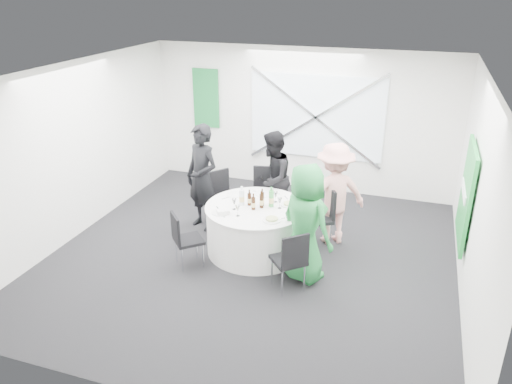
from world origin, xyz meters
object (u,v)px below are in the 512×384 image
(person_man_back, at_px, (272,179))
(person_woman_pink, at_px, (334,194))
(person_man_back_left, at_px, (202,178))
(person_woman_green, at_px, (305,223))
(chair_front_right, at_px, (291,257))
(chair_back_left, at_px, (222,195))
(chair_back_right, at_px, (322,212))
(green_water_bottle, at_px, (271,199))
(clear_water_bottle, at_px, (242,198))
(banquet_table, at_px, (256,229))
(chair_front_left, at_px, (183,236))
(chair_back, at_px, (265,191))

(person_man_back, distance_m, person_woman_pink, 1.17)
(person_man_back_left, relative_size, person_man_back, 1.10)
(person_woman_green, bearing_deg, chair_front_right, 107.95)
(chair_back_left, xyz_separation_m, person_man_back_left, (-0.28, -0.14, 0.33))
(chair_back_right, height_order, person_man_back_left, person_man_back_left)
(chair_front_right, bearing_deg, green_water_bottle, -100.82)
(person_man_back, relative_size, person_woman_green, 0.96)
(chair_back_right, distance_m, person_man_back, 1.15)
(person_man_back, bearing_deg, clear_water_bottle, -12.43)
(person_woman_pink, relative_size, green_water_bottle, 5.27)
(banquet_table, bearing_deg, chair_back_right, 28.19)
(chair_back_left, relative_size, person_man_back, 0.60)
(banquet_table, xyz_separation_m, person_woman_pink, (1.06, 0.69, 0.45))
(chair_front_right, relative_size, chair_front_left, 1.05)
(person_man_back, bearing_deg, green_water_bottle, 12.92)
(chair_back_left, height_order, chair_back_right, chair_back_right)
(chair_back, xyz_separation_m, person_woman_pink, (1.24, -0.32, 0.25))
(chair_back_left, height_order, person_man_back, person_man_back)
(chair_back_left, bearing_deg, chair_front_left, -143.22)
(chair_front_right, relative_size, person_man_back_left, 0.50)
(chair_front_right, distance_m, person_woman_pink, 1.65)
(banquet_table, height_order, person_man_back, person_man_back)
(person_man_back_left, bearing_deg, chair_back, 52.81)
(person_woman_pink, distance_m, clear_water_bottle, 1.47)
(person_man_back_left, bearing_deg, banquet_table, -0.00)
(chair_front_left, relative_size, person_man_back_left, 0.48)
(person_man_back_left, height_order, clear_water_bottle, person_man_back_left)
(chair_back_right, xyz_separation_m, person_woman_green, (-0.05, -1.01, 0.28))
(person_man_back, relative_size, person_woman_pink, 0.99)
(chair_back_right, height_order, person_woman_pink, person_woman_pink)
(chair_front_right, xyz_separation_m, clear_water_bottle, (-1.03, 0.90, 0.35))
(chair_back, relative_size, person_man_back, 0.60)
(person_woman_pink, height_order, green_water_bottle, person_woman_pink)
(person_man_back_left, height_order, person_man_back, person_man_back_left)
(banquet_table, height_order, person_woman_green, person_woman_green)
(chair_back, xyz_separation_m, chair_front_right, (0.98, -1.92, -0.05))
(person_woman_green, bearing_deg, person_woman_pink, -68.60)
(person_man_back_left, relative_size, clear_water_bottle, 5.98)
(chair_back, distance_m, clear_water_bottle, 1.06)
(chair_front_right, xyz_separation_m, green_water_bottle, (-0.58, 0.99, 0.36))
(green_water_bottle, bearing_deg, banquet_table, -160.37)
(banquet_table, xyz_separation_m, chair_back_left, (-0.83, 0.64, 0.20))
(chair_back_right, relative_size, clear_water_bottle, 3.25)
(chair_back, xyz_separation_m, chair_front_left, (-0.68, -1.79, -0.08))
(banquet_table, distance_m, person_man_back, 1.12)
(chair_back_left, distance_m, chair_front_right, 2.25)
(chair_front_right, xyz_separation_m, person_woman_green, (0.08, 0.40, 0.33))
(person_woman_green, xyz_separation_m, green_water_bottle, (-0.67, 0.59, 0.03))
(person_woman_pink, relative_size, clear_water_bottle, 5.49)
(chair_back_left, bearing_deg, chair_back, -22.88)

